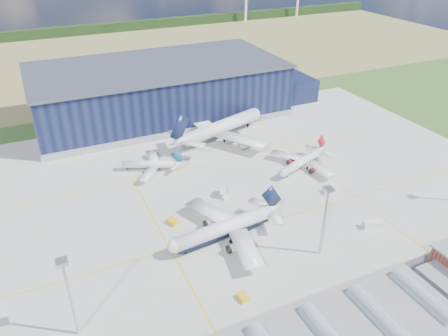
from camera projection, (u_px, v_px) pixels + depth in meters
The scene contains 18 objects.
ground at pixel (244, 209), 150.46m from camera, with size 600.00×600.00×0.00m, color #345A21.
apron at pixel (232, 195), 158.36m from camera, with size 220.00×160.00×0.08m.
farmland at pixel (109, 56), 324.51m from camera, with size 600.00×220.00×0.01m, color #93854F.
treeline at pixel (90, 29), 385.84m from camera, with size 600.00×8.00×8.00m, color black.
hangar at pixel (164, 92), 220.79m from camera, with size 145.00×62.00×26.10m.
light_mast_west at pixel (68, 286), 97.22m from camera, with size 2.60×2.60×23.00m.
light_mast_center at pixel (325, 211), 122.81m from camera, with size 2.60×2.60×23.00m.
airliner_navy at pixel (223, 222), 132.65m from camera, with size 41.55×40.65×13.55m, color silver, non-canonical shape.
airliner_red at pixel (302, 158), 172.61m from camera, with size 31.13×30.45×10.15m, color silver, non-canonical shape.
airliner_widebody at pixel (222, 120), 195.73m from camera, with size 54.46×53.28×17.76m, color silver, non-canonical shape.
airliner_regional at pixel (148, 161), 171.82m from camera, with size 26.60×26.02×8.67m, color silver, non-canonical shape.
gse_tug_a at pixel (173, 222), 142.69m from camera, with size 2.37×3.88×1.62m, color gold.
gse_tug_b at pixel (243, 297), 114.00m from camera, with size 2.12×3.19×1.38m, color gold.
gse_van_a at pixel (372, 225), 140.55m from camera, with size 2.49×5.70×2.49m, color silver.
gse_cart_a at pixel (326, 191), 159.12m from camera, with size 2.14×3.21×1.39m, color silver.
gse_van_b at pixel (249, 142), 193.69m from camera, with size 2.18×4.75×2.18m, color silver.
gse_cart_b at pixel (284, 151), 186.96m from camera, with size 1.89×2.83×1.23m, color silver.
airstair at pixel (223, 192), 157.17m from camera, with size 1.89×4.73×3.03m, color silver.
Camera 1 is at (-58.40, -109.81, 86.12)m, focal length 35.00 mm.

